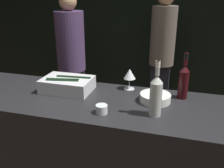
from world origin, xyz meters
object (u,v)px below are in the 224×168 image
Objects in this scene: bowl_white at (155,97)px; person_blond_tee at (162,51)px; wine_glass at (130,74)px; person_in_hoodie at (71,56)px; white_wine_bottle at (156,94)px; red_wine_bottle_black_foil at (184,80)px; ice_bin_with_bottles at (68,84)px; candle_votive at (102,109)px.

person_blond_tee is (-0.11, 1.66, -0.05)m from bowl_white.
wine_glass is 1.49m from person_blond_tee.
wine_glass is 0.10× the size of person_in_hoodie.
red_wine_bottle_black_foil is (0.16, 0.32, -0.01)m from white_wine_bottle.
person_in_hoodie reaches higher than wine_glass.
ice_bin_with_bottles is at bearing -38.42° from person_in_hoodie.
red_wine_bottle_black_foil is (0.49, 0.39, 0.11)m from candle_votive.
person_blond_tee reaches higher than wine_glass.
person_in_hoodie is (-0.98, 1.03, -0.19)m from wine_glass.
bowl_white is 0.61× the size of white_wine_bottle.
bowl_white is 0.12× the size of person_in_hoodie.
white_wine_bottle reaches higher than red_wine_bottle_black_foil.
candle_votive is at bearing -138.40° from bowl_white.
wine_glass is 1.43m from person_in_hoodie.
bowl_white is at bearing 95.96° from white_wine_bottle.
person_in_hoodie is at bearing 135.05° from bowl_white.
red_wine_bottle_black_foil is at bearing 32.98° from bowl_white.
red_wine_bottle_black_foil is (0.86, 0.11, 0.08)m from ice_bin_with_bottles.
person_blond_tee is (1.10, 0.46, 0.04)m from person_in_hoodie.
white_wine_bottle reaches higher than ice_bin_with_bottles.
white_wine_bottle is at bearing -116.26° from red_wine_bottle_black_foil.
candle_votive is at bearing -141.36° from red_wine_bottle_black_foil.
person_in_hoodie is (-1.39, 1.09, -0.20)m from red_wine_bottle_black_foil.
bowl_white is 1.66m from person_blond_tee.
person_in_hoodie is at bearing 131.05° from white_wine_bottle.
person_blond_tee is at bearing 50.35° from person_in_hoodie.
bowl_white is at bearing 173.22° from person_blond_tee.
wine_glass is 0.46m from white_wine_bottle.
bowl_white is at bearing -0.83° from ice_bin_with_bottles.
person_blond_tee reaches higher than bowl_white.
person_in_hoodie is (-1.23, 1.41, -0.21)m from white_wine_bottle.
person_blond_tee is at bearing 100.57° from red_wine_bottle_black_foil.
bowl_white is at bearing -38.32° from wine_glass.
wine_glass is 0.09× the size of person_blond_tee.
candle_votive is 0.63m from red_wine_bottle_black_foil.
candle_votive is at bearing -30.94° from person_in_hoodie.
red_wine_bottle_black_foil reaches higher than candle_votive.
bowl_white is at bearing -147.02° from red_wine_bottle_black_foil.
wine_glass reaches higher than candle_votive.
ice_bin_with_bottles is at bearing -172.87° from red_wine_bottle_black_foil.
candle_votive is (-0.08, -0.45, -0.09)m from wine_glass.
candle_votive is (-0.31, -0.27, -0.00)m from bowl_white.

